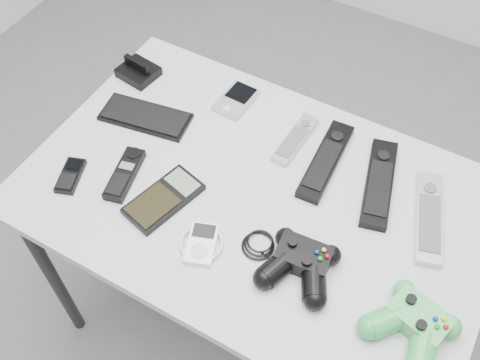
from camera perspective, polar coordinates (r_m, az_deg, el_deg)
The scene contains 15 objects.
floor at distance 1.89m, azimuth 0.51°, elevation -14.48°, with size 3.50×3.50×0.00m, color slate.
desk at distance 1.33m, azimuth 1.66°, elevation -2.97°, with size 1.06×0.68×0.71m.
pda_keyboard at distance 1.44m, azimuth -9.58°, elevation 6.38°, with size 0.23×0.10×0.01m, color black.
dock_bracket at distance 1.55m, azimuth -10.36°, elevation 11.12°, with size 0.10×0.09×0.05m, color black.
pda at distance 1.46m, azimuth -0.39°, elevation 8.16°, with size 0.08×0.12×0.02m, color #ACACB3.
remote_silver_a at distance 1.38m, azimuth 5.65°, elevation 4.19°, with size 0.04×0.17×0.02m, color #ACACB3.
remote_black_a at distance 1.34m, azimuth 8.72°, elevation 2.01°, with size 0.06×0.25×0.02m, color black.
remote_black_b at distance 1.32m, azimuth 13.96°, elevation -0.26°, with size 0.06×0.25×0.02m, color black.
remote_silver_b at distance 1.30m, azimuth 18.63°, elevation -3.54°, with size 0.05×0.24×0.02m, color silver.
mobile_phone at distance 1.36m, azimuth -16.85°, elevation 0.44°, with size 0.04×0.10×0.02m, color black.
cordless_handset at distance 1.33m, azimuth -11.64°, elevation 0.59°, with size 0.05×0.15×0.02m, color black.
calculator at distance 1.27m, azimuth -7.77°, elevation -1.89°, with size 0.09×0.18×0.02m, color black.
mp3_player at distance 1.20m, azimuth -3.93°, elevation -6.44°, with size 0.09×0.10×0.02m, color white.
controller_black at distance 1.16m, azimuth 6.17°, elevation -8.32°, with size 0.26×0.17×0.05m, color black, non-canonical shape.
controller_green at distance 1.15m, azimuth 17.23°, elevation -13.73°, with size 0.16×0.17×0.05m, color #23822B, non-canonical shape.
Camera 1 is at (0.34, -0.64, 1.75)m, focal length 42.00 mm.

